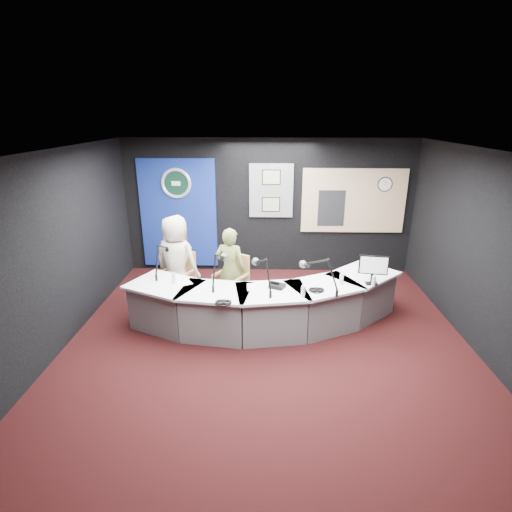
{
  "coord_description": "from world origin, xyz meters",
  "views": [
    {
      "loc": [
        -0.03,
        -5.2,
        3.25
      ],
      "look_at": [
        -0.2,
        0.8,
        1.1
      ],
      "focal_mm": 28.0,
      "sensor_mm": 36.0,
      "label": 1
    }
  ],
  "objects_px": {
    "armchair_left": "(178,281)",
    "armchair_right": "(231,283)",
    "person_woman": "(230,269)",
    "broadcast_desk": "(265,304)",
    "person_man": "(177,261)"
  },
  "relations": [
    {
      "from": "armchair_left",
      "to": "armchair_right",
      "type": "bearing_deg",
      "value": 16.34
    },
    {
      "from": "armchair_left",
      "to": "person_woman",
      "type": "bearing_deg",
      "value": 16.34
    },
    {
      "from": "broadcast_desk",
      "to": "armchair_right",
      "type": "xyz_separation_m",
      "value": [
        -0.6,
        0.58,
        0.11
      ]
    },
    {
      "from": "broadcast_desk",
      "to": "armchair_left",
      "type": "distance_m",
      "value": 1.71
    },
    {
      "from": "armchair_right",
      "to": "person_woman",
      "type": "distance_m",
      "value": 0.25
    },
    {
      "from": "armchair_left",
      "to": "person_man",
      "type": "relative_size",
      "value": 0.56
    },
    {
      "from": "broadcast_desk",
      "to": "person_man",
      "type": "xyz_separation_m",
      "value": [
        -1.55,
        0.71,
        0.44
      ]
    },
    {
      "from": "broadcast_desk",
      "to": "armchair_right",
      "type": "distance_m",
      "value": 0.84
    },
    {
      "from": "person_woman",
      "to": "armchair_right",
      "type": "bearing_deg",
      "value": 15.12
    },
    {
      "from": "person_woman",
      "to": "broadcast_desk",
      "type": "bearing_deg",
      "value": 151.25
    },
    {
      "from": "armchair_right",
      "to": "person_man",
      "type": "height_order",
      "value": "person_man"
    },
    {
      "from": "broadcast_desk",
      "to": "armchair_right",
      "type": "relative_size",
      "value": 4.63
    },
    {
      "from": "broadcast_desk",
      "to": "armchair_left",
      "type": "relative_size",
      "value": 4.93
    },
    {
      "from": "person_woman",
      "to": "armchair_left",
      "type": "bearing_deg",
      "value": 6.8
    },
    {
      "from": "broadcast_desk",
      "to": "armchair_left",
      "type": "bearing_deg",
      "value": 155.26
    }
  ]
}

